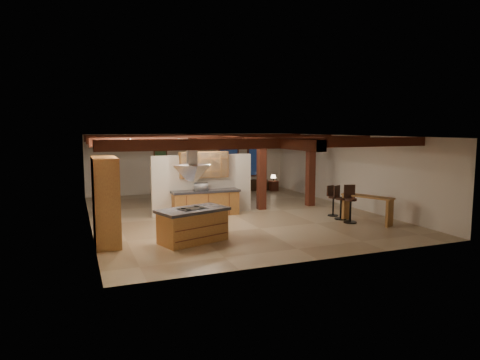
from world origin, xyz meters
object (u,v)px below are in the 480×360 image
Objects in this scene: dining_table at (194,197)px; sofa at (251,184)px; kitchen_island at (193,225)px; bar_counter at (367,205)px.

dining_table is 0.87× the size of sofa.
dining_table is (1.64, 5.93, -0.18)m from kitchen_island.
kitchen_island is 10.34m from sofa.
sofa is at bearing 28.07° from dining_table.
bar_counter is (0.60, -8.54, 0.34)m from sofa.
kitchen_island is 1.26× the size of dining_table.
dining_table reaches higher than sofa.
kitchen_island reaches higher than sofa.
dining_table is 4.78m from sofa.
sofa is (5.50, 8.75, -0.20)m from kitchen_island.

